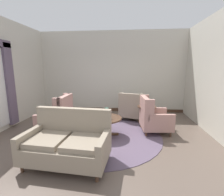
% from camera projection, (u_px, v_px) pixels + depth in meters
% --- Properties ---
extents(ground, '(8.51, 8.51, 0.00)m').
position_uv_depth(ground, '(100.00, 140.00, 4.24)').
color(ground, brown).
extents(wall_back, '(6.24, 0.08, 3.33)m').
position_uv_depth(wall_back, '(112.00, 72.00, 6.84)').
color(wall_back, beige).
rests_on(wall_back, ground).
extents(wall_left, '(0.08, 4.17, 3.33)m').
position_uv_depth(wall_left, '(9.00, 74.00, 5.10)').
color(wall_left, beige).
rests_on(wall_left, ground).
extents(wall_right, '(0.08, 4.17, 3.33)m').
position_uv_depth(wall_right, '(213.00, 75.00, 4.51)').
color(wall_right, beige).
rests_on(wall_right, ground).
extents(baseboard_back, '(6.08, 0.03, 0.12)m').
position_uv_depth(baseboard_back, '(112.00, 109.00, 7.09)').
color(baseboard_back, '#4C3323').
rests_on(baseboard_back, ground).
extents(area_rug, '(3.26, 3.26, 0.01)m').
position_uv_depth(area_rug, '(102.00, 135.00, 4.54)').
color(area_rug, '#5B4C60').
rests_on(area_rug, ground).
extents(coffee_table, '(0.89, 0.89, 0.52)m').
position_uv_depth(coffee_table, '(105.00, 121.00, 4.45)').
color(coffee_table, '#4C3323').
rests_on(coffee_table, ground).
extents(porcelain_vase, '(0.16, 0.16, 0.29)m').
position_uv_depth(porcelain_vase, '(107.00, 114.00, 4.36)').
color(porcelain_vase, '#4C7A66').
rests_on(porcelain_vase, coffee_table).
extents(settee, '(1.66, 1.02, 1.04)m').
position_uv_depth(settee, '(68.00, 143.00, 3.17)').
color(settee, gray).
rests_on(settee, ground).
extents(armchair_beside_settee, '(0.83, 0.86, 1.12)m').
position_uv_depth(armchair_beside_settee, '(58.00, 118.00, 4.56)').
color(armchair_beside_settee, tan).
rests_on(armchair_beside_settee, ground).
extents(armchair_near_sideboard, '(1.00, 1.01, 0.99)m').
position_uv_depth(armchair_near_sideboard, '(132.00, 108.00, 5.85)').
color(armchair_near_sideboard, gray).
rests_on(armchair_near_sideboard, ground).
extents(armchair_near_window, '(0.90, 0.90, 1.04)m').
position_uv_depth(armchair_near_window, '(153.00, 117.00, 4.71)').
color(armchair_near_window, tan).
rests_on(armchair_near_window, ground).
extents(side_table, '(0.57, 0.57, 0.69)m').
position_uv_depth(side_table, '(146.00, 115.00, 5.06)').
color(side_table, '#4C3323').
rests_on(side_table, ground).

